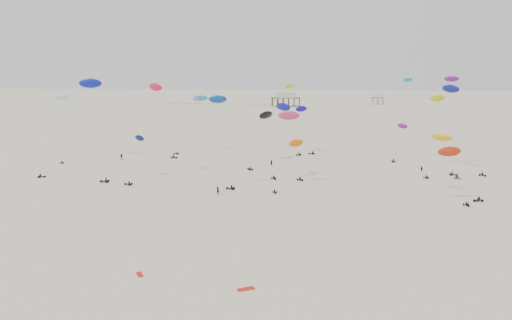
# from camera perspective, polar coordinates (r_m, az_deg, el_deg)

# --- Properties ---
(ground_plane) EXTENTS (900.00, 900.00, 0.00)m
(ground_plane) POSITION_cam_1_polar(r_m,az_deg,el_deg) (221.61, 3.55, 3.36)
(ground_plane) COLOR beige
(pavilion_main) EXTENTS (21.00, 13.00, 9.80)m
(pavilion_main) POSITION_cam_1_polar(r_m,az_deg,el_deg) (371.01, 3.44, 6.80)
(pavilion_main) COLOR brown
(pavilion_main) RESTS_ON ground
(pavilion_small) EXTENTS (9.00, 7.00, 8.00)m
(pavilion_small) POSITION_cam_1_polar(r_m,az_deg,el_deg) (402.99, 13.77, 6.70)
(pavilion_small) COLOR brown
(pavilion_small) RESTS_ON ground
(pier_fence) EXTENTS (80.20, 0.20, 1.50)m
(pier_fence) POSITION_cam_1_polar(r_m,az_deg,el_deg) (378.07, -4.51, 6.33)
(pier_fence) COLOR black
(pier_fence) RESTS_ON ground
(rig_0) EXTENTS (5.33, 5.55, 18.93)m
(rig_0) POSITION_cam_1_polar(r_m,az_deg,el_deg) (122.46, 2.95, 4.71)
(rig_0) COLOR black
(rig_0) RESTS_ON ground
(rig_1) EXTENTS (7.23, 14.62, 16.41)m
(rig_1) POSITION_cam_1_polar(r_m,az_deg,el_deg) (137.00, 17.16, 2.11)
(rig_1) COLOR black
(rig_1) RESTS_ON ground
(rig_2) EXTENTS (6.30, 3.64, 21.19)m
(rig_2) POSITION_cam_1_polar(r_m,az_deg,el_deg) (112.05, -3.95, 3.92)
(rig_2) COLOR black
(rig_2) RESTS_ON ground
(rig_3) EXTENTS (6.51, 7.86, 24.53)m
(rig_3) POSITION_cam_1_polar(r_m,az_deg,el_deg) (152.53, 16.25, 4.67)
(rig_3) COLOR black
(rig_3) RESTS_ON ground
(rig_4) EXTENTS (4.61, 6.72, 9.80)m
(rig_4) POSITION_cam_1_polar(r_m,az_deg,el_deg) (123.88, 4.68, 1.22)
(rig_4) COLOR black
(rig_4) RESTS_ON ground
(rig_5) EXTENTS (6.62, 7.10, 22.47)m
(rig_5) POSITION_cam_1_polar(r_m,az_deg,el_deg) (158.59, 4.18, 5.86)
(rig_5) COLOR black
(rig_5) RESTS_ON ground
(rig_6) EXTENTS (6.49, 5.68, 11.56)m
(rig_6) POSITION_cam_1_polar(r_m,az_deg,el_deg) (108.12, 21.42, 0.29)
(rig_6) COLOR black
(rig_6) RESTS_ON ground
(rig_7) EXTENTS (6.60, 16.14, 21.40)m
(rig_7) POSITION_cam_1_polar(r_m,az_deg,el_deg) (159.40, -8.02, 3.89)
(rig_7) COLOR black
(rig_7) RESTS_ON ground
(rig_8) EXTENTS (6.64, 18.80, 18.90)m
(rig_8) POSITION_cam_1_polar(r_m,az_deg,el_deg) (145.26, 0.97, 4.62)
(rig_8) COLOR black
(rig_8) RESTS_ON ground
(rig_9) EXTENTS (9.87, 10.15, 14.43)m
(rig_9) POSITION_cam_1_polar(r_m,az_deg,el_deg) (114.25, 21.35, 0.88)
(rig_9) COLOR black
(rig_9) RESTS_ON ground
(rig_10) EXTENTS (9.85, 11.26, 19.63)m
(rig_10) POSITION_cam_1_polar(r_m,az_deg,el_deg) (165.36, -6.74, 6.25)
(rig_10) COLOR black
(rig_10) RESTS_ON ground
(rig_11) EXTENTS (3.77, 16.65, 23.11)m
(rig_11) POSITION_cam_1_polar(r_m,az_deg,el_deg) (142.66, -21.97, 3.92)
(rig_11) COLOR black
(rig_11) RESTS_ON ground
(rig_12) EXTENTS (9.61, 9.07, 12.63)m
(rig_12) POSITION_cam_1_polar(r_m,az_deg,el_deg) (125.97, -14.73, 0.51)
(rig_12) COLOR black
(rig_12) RESTS_ON ground
(rig_13) EXTENTS (6.98, 4.85, 15.44)m
(rig_13) POSITION_cam_1_polar(r_m,az_deg,el_deg) (160.37, 5.50, 4.62)
(rig_13) COLOR black
(rig_13) RESTS_ON ground
(rig_14) EXTENTS (5.61, 14.42, 21.55)m
(rig_14) POSITION_cam_1_polar(r_m,az_deg,el_deg) (143.93, 20.34, 4.98)
(rig_14) COLOR black
(rig_14) RESTS_ON ground
(rig_15) EXTENTS (8.62, 15.09, 25.51)m
(rig_15) POSITION_cam_1_polar(r_m,az_deg,el_deg) (160.47, -18.55, 7.94)
(rig_15) COLOR black
(rig_15) RESTS_ON ground
(rig_16) EXTENTS (5.10, 15.25, 23.83)m
(rig_16) POSITION_cam_1_polar(r_m,az_deg,el_deg) (140.31, 21.45, 6.19)
(rig_16) COLOR black
(rig_16) RESTS_ON ground
(rig_17) EXTENTS (6.83, 15.82, 24.84)m
(rig_17) POSITION_cam_1_polar(r_m,az_deg,el_deg) (127.00, -11.90, 6.50)
(rig_17) COLOR black
(rig_17) RESTS_ON ground
(rig_18) EXTENTS (9.40, 14.06, 26.47)m
(rig_18) POSITION_cam_1_polar(r_m,az_deg,el_deg) (144.01, 22.27, 5.94)
(rig_18) COLOR black
(rig_18) RESTS_ON ground
(rig_19) EXTENTS (5.66, 10.29, 18.16)m
(rig_19) POSITION_cam_1_polar(r_m,az_deg,el_deg) (114.14, 3.60, 4.21)
(rig_19) COLOR black
(rig_19) RESTS_ON ground
(spectator_0) EXTENTS (0.96, 0.89, 2.18)m
(spectator_0) POSITION_cam_1_polar(r_m,az_deg,el_deg) (108.75, -4.38, -3.94)
(spectator_0) COLOR black
(spectator_0) RESTS_ON ground
(spectator_1) EXTENTS (1.07, 0.94, 1.89)m
(spectator_1) POSITION_cam_1_polar(r_m,az_deg,el_deg) (139.08, 18.40, -1.30)
(spectator_1) COLOR black
(spectator_1) RESTS_ON ground
(spectator_2) EXTENTS (1.34, 0.74, 2.26)m
(spectator_2) POSITION_cam_1_polar(r_m,az_deg,el_deg) (154.95, -15.12, 0.01)
(spectator_2) COLOR black
(spectator_2) RESTS_ON ground
(spectator_3) EXTENTS (0.84, 0.66, 2.06)m
(spectator_3) POSITION_cam_1_polar(r_m,az_deg,el_deg) (140.27, 1.77, -0.68)
(spectator_3) COLOR black
(spectator_3) RESTS_ON ground
(grounded_kite_a) EXTENTS (2.35, 1.88, 0.08)m
(grounded_kite_a) POSITION_cam_1_polar(r_m,az_deg,el_deg) (63.51, -1.15, -14.56)
(grounded_kite_a) COLOR #BA1A0B
(grounded_kite_a) RESTS_ON ground
(grounded_kite_b) EXTENTS (1.53, 1.90, 0.07)m
(grounded_kite_b) POSITION_cam_1_polar(r_m,az_deg,el_deg) (69.30, -13.14, -12.64)
(grounded_kite_b) COLOR red
(grounded_kite_b) RESTS_ON ground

